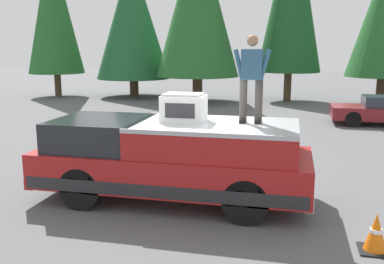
{
  "coord_description": "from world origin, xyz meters",
  "views": [
    {
      "loc": [
        -8.63,
        -1.94,
        3.15
      ],
      "look_at": [
        0.06,
        0.07,
        1.35
      ],
      "focal_mm": 40.52,
      "sensor_mm": 36.0,
      "label": 1
    }
  ],
  "objects_px": {
    "person_on_truck_bed": "(252,77)",
    "traffic_cone": "(376,234)",
    "pickup_truck": "(172,159)",
    "compressor_unit": "(184,108)"
  },
  "relations": [
    {
      "from": "person_on_truck_bed",
      "to": "traffic_cone",
      "type": "xyz_separation_m",
      "value": [
        -1.7,
        -2.13,
        -2.26
      ]
    },
    {
      "from": "pickup_truck",
      "to": "traffic_cone",
      "type": "distance_m",
      "value": 3.99
    },
    {
      "from": "pickup_truck",
      "to": "person_on_truck_bed",
      "type": "xyz_separation_m",
      "value": [
        0.22,
        -1.53,
        1.68
      ]
    },
    {
      "from": "compressor_unit",
      "to": "traffic_cone",
      "type": "relative_size",
      "value": 1.35
    },
    {
      "from": "compressor_unit",
      "to": "person_on_truck_bed",
      "type": "distance_m",
      "value": 1.46
    },
    {
      "from": "pickup_truck",
      "to": "traffic_cone",
      "type": "bearing_deg",
      "value": -112.02
    },
    {
      "from": "pickup_truck",
      "to": "traffic_cone",
      "type": "height_order",
      "value": "pickup_truck"
    },
    {
      "from": "pickup_truck",
      "to": "person_on_truck_bed",
      "type": "height_order",
      "value": "person_on_truck_bed"
    },
    {
      "from": "pickup_truck",
      "to": "traffic_cone",
      "type": "xyz_separation_m",
      "value": [
        -1.48,
        -3.66,
        -0.58
      ]
    },
    {
      "from": "traffic_cone",
      "to": "pickup_truck",
      "type": "bearing_deg",
      "value": 67.98
    }
  ]
}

